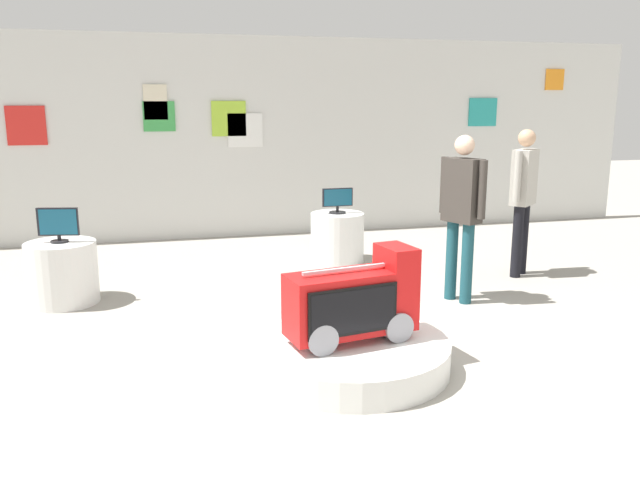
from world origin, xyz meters
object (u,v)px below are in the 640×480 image
Objects in this scene: display_pedestal_center_rear at (337,238)px; shopper_browsing_near_truck at (462,206)px; shopper_browsing_rear at (523,191)px; tv_on_center_rear at (338,200)px; novelty_firetruck_tv at (354,304)px; tv_on_left_rear at (58,224)px; main_display_pedestal at (351,354)px; display_pedestal_left_rear at (62,273)px.

shopper_browsing_near_truck reaches higher than display_pedestal_center_rear.
shopper_browsing_rear reaches higher than display_pedestal_center_rear.
shopper_browsing_near_truck is (0.76, -1.90, 0.68)m from display_pedestal_center_rear.
novelty_firetruck_tv is at bearing -103.79° from tv_on_center_rear.
novelty_firetruck_tv is at bearing -138.71° from shopper_browsing_near_truck.
novelty_firetruck_tv is 2.60× the size of tv_on_left_rear.
tv_on_left_rear is at bearing 135.76° from main_display_pedestal.
novelty_firetruck_tv is 1.50× the size of display_pedestal_left_rear.
novelty_firetruck_tv reaches higher than display_pedestal_left_rear.
tv_on_center_rear is 0.23× the size of shopper_browsing_near_truck.
main_display_pedestal is 3.38m from tv_on_left_rear.
display_pedestal_left_rear is at bearing -163.26° from display_pedestal_center_rear.
display_pedestal_left_rear is 4.12m from shopper_browsing_near_truck.
novelty_firetruck_tv is 3.38m from display_pedestal_center_rear.
shopper_browsing_near_truck reaches higher than novelty_firetruck_tv.
shopper_browsing_rear reaches higher than tv_on_left_rear.
shopper_browsing_rear is at bearing -31.04° from tv_on_center_rear.
shopper_browsing_near_truck is at bearing -147.23° from shopper_browsing_rear.
tv_on_center_rear is 0.23× the size of shopper_browsing_rear.
main_display_pedestal is at bearing -104.11° from display_pedestal_center_rear.
tv_on_left_rear reaches higher than novelty_firetruck_tv.
shopper_browsing_near_truck is 1.37m from shopper_browsing_rear.
shopper_browsing_near_truck reaches higher than main_display_pedestal.
shopper_browsing_rear is (1.92, -1.16, 0.69)m from display_pedestal_center_rear.
main_display_pedestal is 2.18× the size of display_pedestal_left_rear.
tv_on_center_rear reaches higher than main_display_pedestal.
display_pedestal_left_rear is at bearing 102.12° from tv_on_left_rear.
shopper_browsing_rear is at bearing -2.21° from display_pedestal_left_rear.
main_display_pedestal is 0.89× the size of shopper_browsing_rear.
shopper_browsing_rear is at bearing 37.90° from novelty_firetruck_tv.
display_pedestal_left_rear is 1.02× the size of display_pedestal_center_rear.
shopper_browsing_rear reaches higher than shopper_browsing_near_truck.
display_pedestal_center_rear is (0.80, 3.27, -0.20)m from novelty_firetruck_tv.
shopper_browsing_near_truck is at bearing -13.32° from tv_on_left_rear.
tv_on_left_rear is at bearing -163.25° from tv_on_center_rear.
tv_on_center_rear is 2.25m from shopper_browsing_rear.
shopper_browsing_rear is at bearing 32.77° from shopper_browsing_near_truck.
main_display_pedestal is at bearing -44.24° from tv_on_left_rear.
main_display_pedestal is 2.27m from shopper_browsing_near_truck.
main_display_pedestal is at bearing -104.13° from tv_on_center_rear.
tv_on_left_rear reaches higher than display_pedestal_center_rear.
shopper_browsing_near_truck is at bearing -68.11° from tv_on_center_rear.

